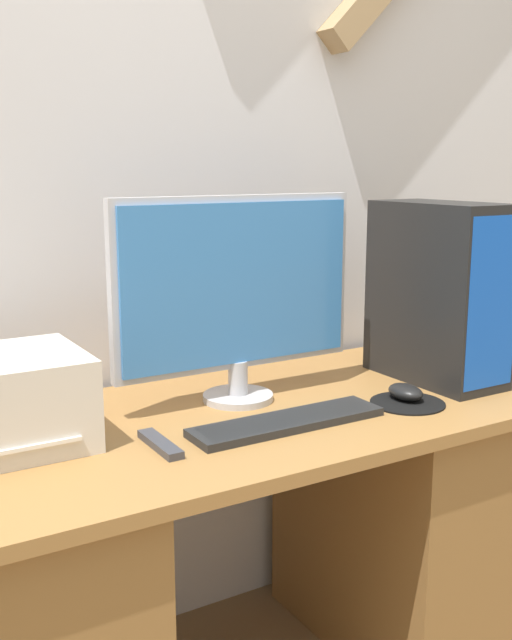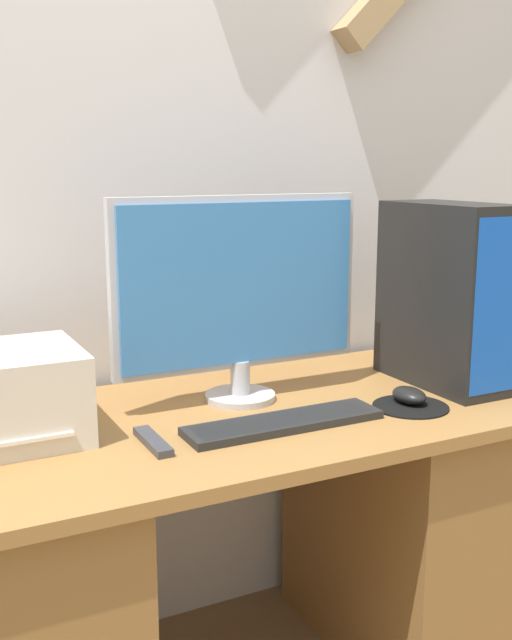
% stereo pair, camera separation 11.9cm
% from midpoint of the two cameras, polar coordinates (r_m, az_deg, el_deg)
% --- Properties ---
extents(wall_back, '(6.40, 0.13, 2.70)m').
position_cam_midpoint_polar(wall_back, '(2.01, -9.03, 13.54)').
color(wall_back, silver).
rests_on(wall_back, ground_plane).
extents(desk, '(1.44, 0.70, 0.73)m').
position_cam_midpoint_polar(desk, '(1.87, -3.42, -17.47)').
color(desk, olive).
rests_on(desk, ground_plane).
extents(monitor, '(0.62, 0.17, 0.49)m').
position_cam_midpoint_polar(monitor, '(1.76, -3.41, 2.31)').
color(monitor, '#B7B7BC').
rests_on(monitor, desk).
extents(keyboard, '(0.45, 0.11, 0.02)m').
position_cam_midpoint_polar(keyboard, '(1.64, 0.33, -7.76)').
color(keyboard, black).
rests_on(keyboard, desk).
extents(mousepad, '(0.18, 0.18, 0.00)m').
position_cam_midpoint_polar(mousepad, '(1.82, 9.63, -6.28)').
color(mousepad, black).
rests_on(mousepad, desk).
extents(mouse, '(0.07, 0.10, 0.04)m').
position_cam_midpoint_polar(mouse, '(1.83, 9.50, -5.44)').
color(mouse, black).
rests_on(mouse, mousepad).
extents(computer_tower, '(0.18, 0.37, 0.47)m').
position_cam_midpoint_polar(computer_tower, '(1.99, 12.09, 2.05)').
color(computer_tower, black).
rests_on(computer_tower, desk).
extents(printer, '(0.32, 0.29, 0.19)m').
position_cam_midpoint_polar(printer, '(1.61, -20.78, -5.87)').
color(printer, beige).
rests_on(printer, desk).
extents(remote_control, '(0.03, 0.16, 0.02)m').
position_cam_midpoint_polar(remote_control, '(1.54, -9.55, -9.34)').
color(remote_control, '#38383D').
rests_on(remote_control, desk).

